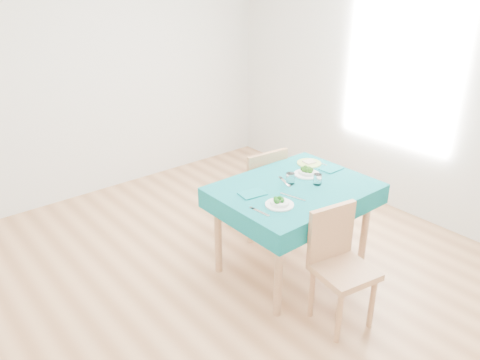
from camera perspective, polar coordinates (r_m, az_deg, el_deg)
room_shell at (r=3.34m, az=0.00°, el=7.79°), size 4.02×4.52×2.73m
table at (r=3.83m, az=6.41°, el=-5.89°), size 1.19×0.91×0.76m
chair_near at (r=3.29m, az=12.67°, el=-10.22°), size 0.44×0.47×0.93m
chair_far at (r=4.31m, az=1.84°, el=-0.06°), size 0.46×0.49×1.03m
bowl_near at (r=3.34m, az=4.85°, el=-2.63°), size 0.21×0.21×0.06m
bowl_far at (r=3.86m, az=8.18°, el=1.06°), size 0.21×0.21×0.06m
fork_near at (r=3.26m, az=2.49°, el=-3.92°), size 0.04×0.17×0.00m
knife_near at (r=3.48m, az=6.44°, el=-2.05°), size 0.07×0.21×0.00m
fork_far at (r=3.71m, az=5.52°, el=-0.25°), size 0.09×0.18×0.00m
knife_far at (r=4.07m, az=10.68°, el=1.70°), size 0.02×0.21×0.00m
napkin_near at (r=3.50m, az=1.53°, el=-1.69°), size 0.21×0.16×0.01m
napkin_far at (r=4.01m, az=11.07°, el=1.36°), size 0.18×0.13×0.01m
tumbler_center at (r=3.68m, az=6.14°, el=0.18°), size 0.07×0.07×0.09m
tumbler_side at (r=3.69m, az=9.43°, el=0.07°), size 0.07×0.07×0.09m
side_plate at (r=4.09m, az=8.42°, el=2.06°), size 0.21×0.21×0.01m
bread_slice at (r=4.09m, az=8.43°, el=2.21°), size 0.10×0.10×0.01m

